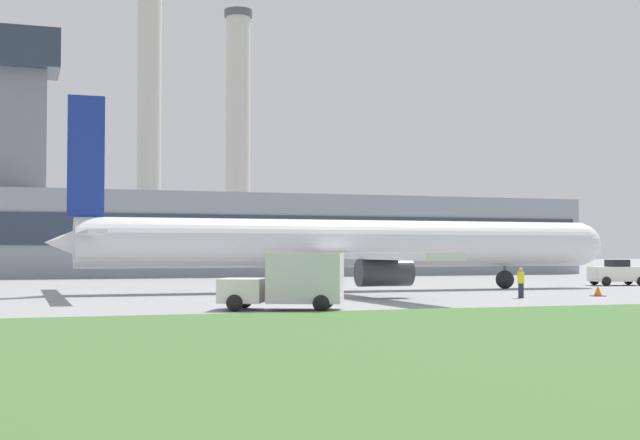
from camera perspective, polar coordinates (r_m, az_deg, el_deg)
The scene contains 9 objects.
ground_plane at distance 53.89m, azimuth -1.85°, elevation -4.62°, with size 400.00×400.00×0.00m, color gray.
terminal_building at distance 89.54m, azimuth -9.43°, elevation -0.51°, with size 85.12×10.43×23.15m.
smokestack_left at distance 118.58m, azimuth -10.88°, elevation 7.42°, with size 3.56×3.56×43.39m.
smokestack_right at distance 124.31m, azimuth -5.28°, elevation 5.25°, with size 3.88×3.88×36.07m.
airplane at distance 54.68m, azimuth 1.47°, elevation -1.59°, with size 36.00×32.17×11.19m.
pushback_tug at distance 67.42m, azimuth 18.50°, elevation -3.29°, with size 4.04×2.84×1.85m.
baggage_truck at distance 36.99m, azimuth -1.86°, elevation -3.98°, with size 5.55×4.21×2.37m.
ground_crew_person at distance 47.61m, azimuth 12.74°, elevation -3.93°, with size 0.43×0.43×1.59m.
traffic_cone_near_nose at distance 50.86m, azimuth 17.36°, elevation -4.37°, with size 0.66×0.66×0.59m.
Camera 1 is at (-15.61, -51.52, 2.42)m, focal length 50.00 mm.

